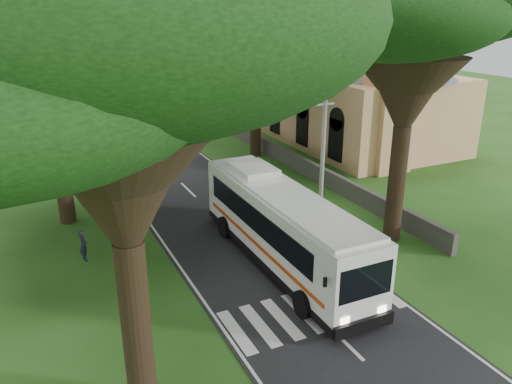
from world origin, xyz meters
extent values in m
plane|color=#224F16|center=(0.00, 0.00, 0.00)|extent=(140.00, 140.00, 0.00)
cube|color=black|center=(0.00, 25.00, 0.01)|extent=(8.00, 120.00, 0.04)
cube|color=silver|center=(0.00, -2.00, 0.00)|extent=(8.00, 3.00, 0.01)
cube|color=#383533|center=(9.00, 24.00, 0.60)|extent=(0.35, 50.00, 1.20)
cube|color=#E1AC6E|center=(18.00, 22.00, 3.20)|extent=(12.00, 22.00, 6.40)
pyramid|color=#595960|center=(18.00, 22.00, 8.60)|extent=(14.00, 24.00, 2.20)
cube|color=#E1AC6E|center=(15.00, 12.00, 5.00)|extent=(3.00, 3.00, 10.00)
cone|color=#595960|center=(15.00, 12.00, 10.80)|extent=(4.00, 4.00, 1.60)
cylinder|color=gray|center=(5.50, 6.00, 4.00)|extent=(0.24, 0.24, 8.00)
cube|color=gray|center=(5.50, 6.00, 7.40)|extent=(1.60, 0.10, 0.10)
cube|color=gray|center=(5.50, 6.00, 6.80)|extent=(1.20, 0.10, 0.10)
cylinder|color=gray|center=(5.50, 26.00, 4.00)|extent=(0.24, 0.24, 8.00)
cube|color=gray|center=(5.50, 26.00, 7.40)|extent=(1.60, 0.10, 0.10)
cube|color=gray|center=(5.50, 26.00, 6.80)|extent=(1.20, 0.10, 0.10)
cylinder|color=gray|center=(5.50, 46.00, 4.00)|extent=(0.24, 0.24, 8.00)
cube|color=gray|center=(5.50, 46.00, 7.40)|extent=(1.60, 0.10, 0.10)
cube|color=gray|center=(5.50, 46.00, 6.80)|extent=(1.20, 0.10, 0.10)
cylinder|color=black|center=(-7.50, -4.00, 2.82)|extent=(0.90, 0.90, 5.64)
cone|color=black|center=(-7.50, -4.00, 7.54)|extent=(3.20, 3.20, 3.80)
ellipsoid|color=black|center=(-7.50, -4.00, 11.54)|extent=(13.31, 13.31, 5.59)
cylinder|color=black|center=(-8.00, 12.00, 2.60)|extent=(0.90, 0.90, 5.19)
cone|color=black|center=(-8.00, 12.00, 7.09)|extent=(3.20, 3.20, 3.80)
ellipsoid|color=black|center=(-8.00, 12.00, 10.54)|extent=(16.12, 16.12, 6.77)
cylinder|color=black|center=(-7.50, 30.00, 2.81)|extent=(0.90, 0.90, 5.61)
cone|color=black|center=(-7.50, 30.00, 7.51)|extent=(3.20, 3.20, 3.80)
ellipsoid|color=black|center=(-7.50, 30.00, 11.47)|extent=(12.40, 12.40, 5.21)
cylinder|color=black|center=(-8.50, 48.00, 2.73)|extent=(0.90, 0.90, 5.46)
cone|color=black|center=(-8.50, 48.00, 7.36)|extent=(3.20, 3.20, 3.80)
ellipsoid|color=black|center=(-8.50, 48.00, 11.13)|extent=(14.47, 14.47, 6.08)
cylinder|color=black|center=(7.50, 2.00, 3.10)|extent=(0.90, 0.90, 6.20)
cone|color=black|center=(7.50, 2.00, 8.10)|extent=(3.20, 3.20, 3.80)
cylinder|color=black|center=(8.00, 20.00, 2.69)|extent=(0.90, 0.90, 5.38)
cone|color=black|center=(8.00, 20.00, 7.28)|extent=(3.20, 3.20, 3.80)
ellipsoid|color=black|center=(8.00, 20.00, 10.95)|extent=(12.68, 12.68, 5.33)
cylinder|color=black|center=(7.50, 38.00, 3.18)|extent=(0.90, 0.90, 6.35)
cone|color=black|center=(7.50, 38.00, 8.25)|extent=(3.20, 3.20, 3.80)
cylinder|color=black|center=(8.50, 56.00, 2.77)|extent=(0.90, 0.90, 5.54)
cone|color=black|center=(8.50, 56.00, 7.44)|extent=(3.20, 3.20, 3.80)
ellipsoid|color=black|center=(8.50, 56.00, 11.32)|extent=(16.34, 16.34, 6.86)
cube|color=white|center=(0.80, 2.06, 2.05)|extent=(2.71, 12.80, 3.14)
cube|color=black|center=(0.80, 2.38, 2.50)|extent=(2.76, 10.45, 1.17)
cube|color=black|center=(0.80, 2.06, 0.53)|extent=(2.75, 12.84, 0.37)
cube|color=#B93C0C|center=(0.80, 2.06, 1.33)|extent=(2.75, 11.52, 0.19)
cube|color=white|center=(0.80, 2.06, 3.69)|extent=(2.49, 12.16, 0.19)
cylinder|color=black|center=(-0.55, -2.20, 0.59)|extent=(0.38, 1.17, 1.17)
cylinder|color=black|center=(2.12, -2.21, 0.59)|extent=(0.38, 1.17, 1.17)
cylinder|color=black|center=(-0.52, 6.11, 0.59)|extent=(0.38, 1.17, 1.17)
cylinder|color=black|center=(2.15, 6.11, 0.59)|extent=(0.38, 1.17, 1.17)
imported|color=navy|center=(-1.94, 47.72, 0.68)|extent=(2.42, 4.18, 1.30)
imported|color=maroon|center=(1.58, 54.95, 0.66)|extent=(2.11, 4.44, 1.25)
imported|color=black|center=(-7.81, 6.66, 0.80)|extent=(0.48, 0.64, 1.59)
camera|label=1|loc=(-9.73, -16.86, 11.81)|focal=35.00mm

